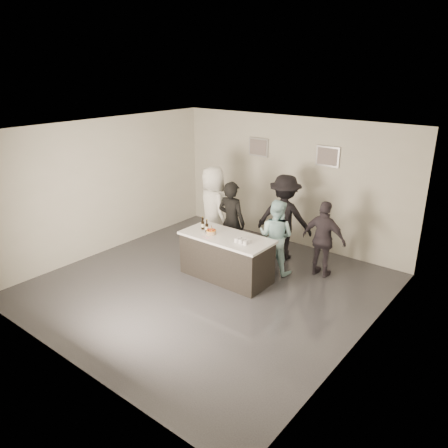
% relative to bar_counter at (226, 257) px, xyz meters
% --- Properties ---
extents(floor, '(6.00, 6.00, 0.00)m').
position_rel_bar_counter_xyz_m(floor, '(-0.04, -0.52, -0.45)').
color(floor, '#3D3D42').
rests_on(floor, ground).
extents(ceiling, '(6.00, 6.00, 0.00)m').
position_rel_bar_counter_xyz_m(ceiling, '(-0.04, -0.52, 2.55)').
color(ceiling, white).
extents(wall_back, '(6.00, 0.04, 3.00)m').
position_rel_bar_counter_xyz_m(wall_back, '(-0.04, 2.48, 1.05)').
color(wall_back, beige).
rests_on(wall_back, ground).
extents(wall_front, '(6.00, 0.04, 3.00)m').
position_rel_bar_counter_xyz_m(wall_front, '(-0.04, -3.52, 1.05)').
color(wall_front, beige).
rests_on(wall_front, ground).
extents(wall_left, '(0.04, 6.00, 3.00)m').
position_rel_bar_counter_xyz_m(wall_left, '(-3.04, -0.52, 1.05)').
color(wall_left, beige).
rests_on(wall_left, ground).
extents(wall_right, '(0.04, 6.00, 3.00)m').
position_rel_bar_counter_xyz_m(wall_right, '(2.96, -0.52, 1.05)').
color(wall_right, beige).
rests_on(wall_right, ground).
extents(picture_left, '(0.54, 0.04, 0.44)m').
position_rel_bar_counter_xyz_m(picture_left, '(-0.94, 2.45, 1.75)').
color(picture_left, '#B2B2B7').
rests_on(picture_left, wall_back).
extents(picture_right, '(0.54, 0.04, 0.44)m').
position_rel_bar_counter_xyz_m(picture_right, '(0.86, 2.45, 1.75)').
color(picture_right, '#B2B2B7').
rests_on(picture_right, wall_back).
extents(bar_counter, '(1.86, 0.86, 0.90)m').
position_rel_bar_counter_xyz_m(bar_counter, '(0.00, 0.00, 0.00)').
color(bar_counter, white).
rests_on(bar_counter, ground).
extents(cake, '(0.20, 0.20, 0.08)m').
position_rel_bar_counter_xyz_m(cake, '(-0.30, -0.10, 0.49)').
color(cake, orange).
rests_on(cake, bar_counter).
extents(beer_bottle_a, '(0.07, 0.07, 0.26)m').
position_rel_bar_counter_xyz_m(beer_bottle_a, '(-0.61, -0.00, 0.58)').
color(beer_bottle_a, black).
rests_on(beer_bottle_a, bar_counter).
extents(beer_bottle_b, '(0.07, 0.07, 0.26)m').
position_rel_bar_counter_xyz_m(beer_bottle_b, '(-0.45, -0.07, 0.58)').
color(beer_bottle_b, black).
rests_on(beer_bottle_b, bar_counter).
extents(tumbler_cluster, '(0.30, 0.19, 0.08)m').
position_rel_bar_counter_xyz_m(tumbler_cluster, '(0.44, -0.07, 0.49)').
color(tumbler_cluster, orange).
rests_on(tumbler_cluster, bar_counter).
extents(candles, '(0.24, 0.08, 0.01)m').
position_rel_bar_counter_xyz_m(candles, '(-0.25, -0.29, 0.45)').
color(candles, pink).
rests_on(candles, bar_counter).
extents(person_main_black, '(0.68, 0.47, 1.78)m').
position_rel_bar_counter_xyz_m(person_main_black, '(-0.44, 0.73, 0.44)').
color(person_main_black, black).
rests_on(person_main_black, ground).
extents(person_main_blue, '(0.81, 0.66, 1.56)m').
position_rel_bar_counter_xyz_m(person_main_blue, '(0.61, 0.85, 0.33)').
color(person_main_blue, '#B8ECF1').
rests_on(person_main_blue, ground).
extents(person_guest_left, '(1.14, 0.97, 1.97)m').
position_rel_bar_counter_xyz_m(person_guest_left, '(-1.14, 0.96, 0.53)').
color(person_guest_left, silver).
rests_on(person_guest_left, ground).
extents(person_guest_right, '(0.92, 0.39, 1.57)m').
position_rel_bar_counter_xyz_m(person_guest_right, '(1.46, 1.29, 0.34)').
color(person_guest_right, '#362F37').
rests_on(person_guest_right, ground).
extents(person_guest_back, '(1.35, 0.96, 1.89)m').
position_rel_bar_counter_xyz_m(person_guest_back, '(0.38, 1.55, 0.49)').
color(person_guest_back, black).
rests_on(person_guest_back, ground).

